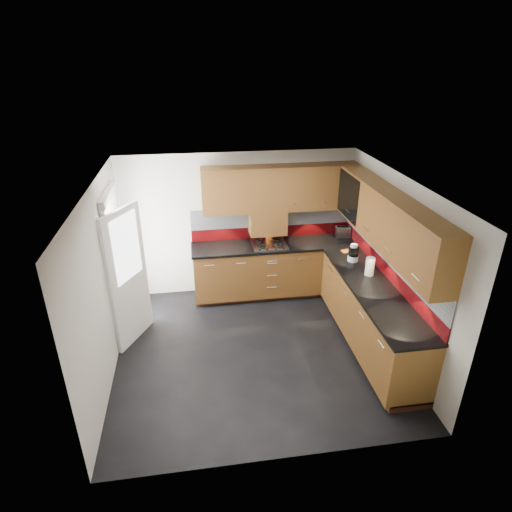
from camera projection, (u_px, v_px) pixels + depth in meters
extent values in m
cube|color=black|center=(256.00, 350.00, 6.03)|extent=(4.00, 3.80, 0.02)
cube|color=white|center=(255.00, 180.00, 4.96)|extent=(4.00, 3.80, 0.10)
cube|color=beige|center=(239.00, 223.00, 7.14)|extent=(4.00, 0.08, 2.64)
cube|color=beige|center=(286.00, 370.00, 3.86)|extent=(4.00, 0.08, 2.64)
cube|color=beige|center=(99.00, 286.00, 5.24)|extent=(0.08, 3.80, 2.64)
cube|color=beige|center=(397.00, 265.00, 5.77)|extent=(0.08, 3.80, 2.64)
cube|color=#5A2C14|center=(274.00, 269.00, 7.23)|extent=(2.70, 0.60, 0.95)
cube|color=brown|center=(370.00, 316.00, 5.95)|extent=(0.60, 2.60, 0.95)
cube|color=#3E1E11|center=(274.00, 290.00, 7.44)|extent=(2.70, 0.54, 0.10)
cube|color=#3E1E11|center=(369.00, 341.00, 6.13)|extent=(0.54, 2.60, 0.10)
cube|color=black|center=(274.00, 245.00, 7.03)|extent=(2.72, 0.62, 0.04)
cube|color=black|center=(374.00, 289.00, 5.73)|extent=(0.62, 2.60, 0.04)
cube|color=maroon|center=(272.00, 232.00, 7.24)|extent=(2.70, 0.02, 0.20)
cube|color=#B3B7BC|center=(272.00, 217.00, 7.12)|extent=(2.70, 0.02, 0.34)
cube|color=maroon|center=(386.00, 269.00, 6.01)|extent=(0.02, 3.20, 0.20)
cube|color=#B3B7BC|center=(389.00, 251.00, 5.89)|extent=(0.02, 3.20, 0.34)
cube|color=#5A2C14|center=(281.00, 188.00, 6.77)|extent=(2.50, 0.33, 0.72)
cube|color=brown|center=(388.00, 220.00, 5.49)|extent=(0.33, 2.87, 0.72)
cube|color=silver|center=(273.00, 205.00, 6.68)|extent=(1.80, 0.01, 0.16)
cube|color=silver|center=(374.00, 237.00, 5.53)|extent=(0.01, 2.00, 0.16)
cube|color=#5A2C14|center=(268.00, 222.00, 6.99)|extent=(0.60, 0.33, 0.40)
cube|color=black|center=(348.00, 196.00, 6.39)|extent=(0.01, 0.80, 0.66)
cube|color=#FFD18C|center=(367.00, 195.00, 6.43)|extent=(0.01, 0.76, 0.64)
cube|color=black|center=(359.00, 194.00, 6.41)|extent=(0.29, 0.76, 0.01)
cylinder|color=black|center=(366.00, 193.00, 6.14)|extent=(0.07, 0.07, 0.16)
cylinder|color=black|center=(362.00, 190.00, 6.27)|extent=(0.07, 0.07, 0.16)
cylinder|color=white|center=(359.00, 187.00, 6.41)|extent=(0.07, 0.07, 0.16)
cylinder|color=black|center=(355.00, 184.00, 6.54)|extent=(0.07, 0.07, 0.16)
cube|color=white|center=(118.00, 266.00, 6.13)|extent=(0.06, 0.95, 2.04)
cube|color=white|center=(128.00, 278.00, 5.85)|extent=(0.42, 0.73, 1.98)
cube|color=white|center=(126.00, 248.00, 5.66)|extent=(0.28, 0.50, 0.90)
cube|color=silver|center=(269.00, 244.00, 6.99)|extent=(0.56, 0.48, 0.02)
torus|color=black|center=(262.00, 246.00, 6.86)|extent=(0.13, 0.13, 0.02)
torus|color=black|center=(279.00, 245.00, 6.90)|extent=(0.13, 0.13, 0.02)
torus|color=black|center=(259.00, 240.00, 7.06)|extent=(0.13, 0.13, 0.02)
torus|color=black|center=(276.00, 239.00, 7.10)|extent=(0.13, 0.13, 0.02)
cube|color=black|center=(272.00, 249.00, 6.78)|extent=(0.43, 0.04, 0.02)
cylinder|color=orange|center=(270.00, 235.00, 7.17)|extent=(0.13, 0.13, 0.16)
cylinder|color=brown|center=(270.00, 223.00, 7.10)|extent=(0.06, 0.03, 0.32)
cylinder|color=brown|center=(270.00, 224.00, 7.10)|extent=(0.05, 0.04, 0.30)
cylinder|color=brown|center=(269.00, 222.00, 7.09)|extent=(0.07, 0.02, 0.34)
cylinder|color=brown|center=(271.00, 225.00, 7.10)|extent=(0.03, 0.05, 0.28)
cylinder|color=brown|center=(269.00, 224.00, 7.10)|extent=(0.05, 0.04, 0.31)
cube|color=silver|center=(343.00, 232.00, 7.27)|extent=(0.27, 0.19, 0.17)
cube|color=black|center=(343.00, 227.00, 7.23)|extent=(0.19, 0.05, 0.01)
cube|color=black|center=(343.00, 226.00, 7.26)|extent=(0.19, 0.05, 0.01)
cylinder|color=white|center=(353.00, 258.00, 6.44)|extent=(0.16, 0.16, 0.09)
cylinder|color=black|center=(354.00, 251.00, 6.39)|extent=(0.15, 0.15, 0.14)
cylinder|color=white|center=(354.00, 246.00, 6.35)|extent=(0.11, 0.11, 0.04)
cylinder|color=white|center=(370.00, 266.00, 6.00)|extent=(0.13, 0.13, 0.26)
cube|color=orange|center=(346.00, 251.00, 6.75)|extent=(0.15, 0.13, 0.01)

